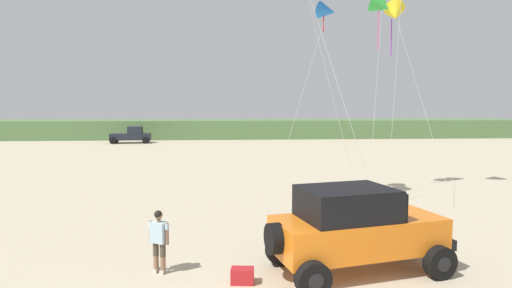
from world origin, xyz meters
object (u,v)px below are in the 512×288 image
object	(u,v)px
distant_pickup	(132,135)
cooler_box	(242,276)
person_watching	(159,238)
kite_pink_ribbon	(327,12)
kite_purple_stunt	(382,6)
jeep	(356,227)
kite_black_sled	(395,14)

from	to	relation	value
distant_pickup	cooler_box	bearing A→B (deg)	-74.26
cooler_box	distant_pickup	world-z (taller)	distant_pickup
person_watching	kite_pink_ribbon	distance (m)	12.12
kite_pink_ribbon	kite_purple_stunt	bearing A→B (deg)	34.10
person_watching	jeep	bearing A→B (deg)	-3.33
kite_black_sled	kite_purple_stunt	bearing A→B (deg)	-154.06
jeep	kite_purple_stunt	size ratio (longest dim) A/B	0.51
cooler_box	distant_pickup	bearing A→B (deg)	111.92
jeep	distant_pickup	world-z (taller)	jeep
kite_black_sled	kite_pink_ribbon	xyz separation A→B (m)	(-4.04, -2.58, -0.53)
kite_black_sled	distant_pickup	bearing A→B (deg)	122.97
kite_black_sled	kite_purple_stunt	distance (m)	0.96
person_watching	distant_pickup	distance (m)	41.10
person_watching	kite_black_sled	bearing A→B (deg)	44.40
cooler_box	kite_black_sled	xyz separation A→B (m)	(8.01, 10.74, 8.73)
cooler_box	kite_pink_ribbon	distance (m)	12.23
distant_pickup	kite_black_sled	distance (m)	36.74
kite_black_sled	kite_purple_stunt	size ratio (longest dim) A/B	0.98
cooler_box	kite_purple_stunt	bearing A→B (deg)	61.37
distant_pickup	jeep	bearing A→B (deg)	-70.24
distant_pickup	kite_black_sled	bearing A→B (deg)	-57.03
person_watching	kite_black_sled	xyz separation A→B (m)	(10.14, 9.93, 7.98)
jeep	distant_pickup	distance (m)	42.84
jeep	kite_pink_ribbon	size ratio (longest dim) A/B	0.56
cooler_box	kite_purple_stunt	distance (m)	15.48
kite_black_sled	person_watching	bearing A→B (deg)	-135.60
cooler_box	distant_pickup	distance (m)	42.42
kite_purple_stunt	kite_pink_ribbon	world-z (taller)	kite_purple_stunt
jeep	kite_pink_ribbon	xyz separation A→B (m)	(1.00, 7.65, 7.19)
jeep	distant_pickup	size ratio (longest dim) A/B	1.06
person_watching	kite_black_sled	size ratio (longest dim) A/B	0.17
kite_purple_stunt	cooler_box	bearing A→B (deg)	-124.82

